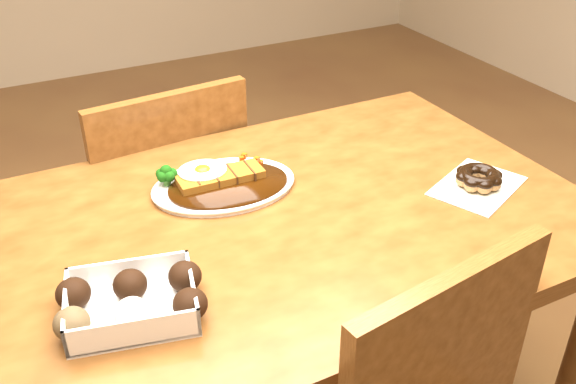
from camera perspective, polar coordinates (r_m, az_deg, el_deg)
name	(u,v)px	position (r m, az deg, el deg)	size (l,w,h in m)	color
table	(285,255)	(1.32, -0.31, -5.62)	(1.20, 0.80, 0.75)	#4D290F
chair_far	(162,212)	(1.80, -11.12, -1.76)	(0.46, 0.46, 0.87)	#4D290F
katsu_curry_plate	(221,182)	(1.34, -5.98, 0.86)	(0.32, 0.24, 0.06)	white
donut_box	(131,300)	(1.04, -13.75, -9.34)	(0.24, 0.19, 0.06)	white
pon_de_ring	(479,178)	(1.40, 16.59, 1.17)	(0.24, 0.21, 0.04)	silver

